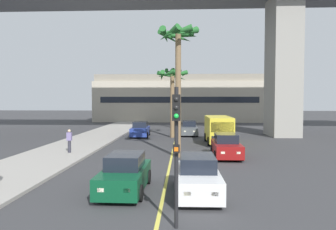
{
  "coord_description": "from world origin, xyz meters",
  "views": [
    {
      "loc": [
        0.81,
        -2.3,
        3.83
      ],
      "look_at": [
        0.0,
        14.0,
        3.04
      ],
      "focal_mm": 34.08,
      "sensor_mm": 36.0,
      "label": 1
    }
  ],
  "objects": [
    {
      "name": "pedestrian_mid_block",
      "position": [
        -7.14,
        19.36,
        1.0
      ],
      "size": [
        0.34,
        0.22,
        1.62
      ],
      "color": "#2D2D38",
      "rests_on": "sidewalk_left"
    },
    {
      "name": "lane_stripe_center",
      "position": [
        0.0,
        24.0,
        0.0
      ],
      "size": [
        0.14,
        56.0,
        0.01
      ],
      "primitive_type": "cube",
      "color": "#DBCC4C",
      "rests_on": "ground"
    },
    {
      "name": "car_queue_fifth",
      "position": [
        3.65,
        18.98,
        0.72
      ],
      "size": [
        1.84,
        4.1,
        1.56
      ],
      "color": "maroon",
      "rests_on": "ground"
    },
    {
      "name": "sidewalk_left",
      "position": [
        -8.0,
        16.0,
        0.07
      ],
      "size": [
        4.8,
        80.0,
        0.15
      ],
      "primitive_type": "cube",
      "color": "#9E9991",
      "rests_on": "ground"
    },
    {
      "name": "car_queue_front",
      "position": [
        -1.64,
        10.76,
        0.72
      ],
      "size": [
        1.87,
        4.12,
        1.56
      ],
      "color": "#0C4728",
      "rests_on": "ground"
    },
    {
      "name": "palm_tree_far_median",
      "position": [
        0.44,
        18.83,
        6.97
      ],
      "size": [
        2.84,
        2.83,
        8.69
      ],
      "color": "brown",
      "rests_on": "ground"
    },
    {
      "name": "palm_tree_near_median",
      "position": [
        -0.67,
        41.03,
        6.16
      ],
      "size": [
        2.52,
        2.7,
        8.13
      ],
      "color": "brown",
      "rests_on": "ground"
    },
    {
      "name": "car_queue_fourth",
      "position": [
        1.37,
        10.47,
        0.72
      ],
      "size": [
        1.89,
        4.13,
        1.56
      ],
      "color": "white",
      "rests_on": "ground"
    },
    {
      "name": "palm_tree_mid_median",
      "position": [
        -0.36,
        29.82,
        5.38
      ],
      "size": [
        3.22,
        3.32,
        6.86
      ],
      "color": "brown",
      "rests_on": "ground"
    },
    {
      "name": "car_queue_third",
      "position": [
        -3.69,
        30.39,
        0.72
      ],
      "size": [
        1.92,
        4.15,
        1.56
      ],
      "color": "navy",
      "rests_on": "ground"
    },
    {
      "name": "pier_building_backdrop",
      "position": [
        0.0,
        55.07,
        4.02
      ],
      "size": [
        29.57,
        8.04,
        8.17
      ],
      "color": "#BCB29E",
      "rests_on": "ground"
    },
    {
      "name": "traffic_light_median_near",
      "position": [
        0.59,
        6.95,
        2.71
      ],
      "size": [
        0.24,
        0.37,
        4.2
      ],
      "color": "black",
      "rests_on": "ground"
    },
    {
      "name": "car_queue_second",
      "position": [
        1.38,
        31.98,
        0.72
      ],
      "size": [
        1.87,
        4.12,
        1.56
      ],
      "color": "#4C5156",
      "rests_on": "ground"
    },
    {
      "name": "delivery_van",
      "position": [
        3.83,
        25.57,
        1.29
      ],
      "size": [
        2.22,
        5.28,
        2.36
      ],
      "color": "yellow",
      "rests_on": "ground"
    }
  ]
}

